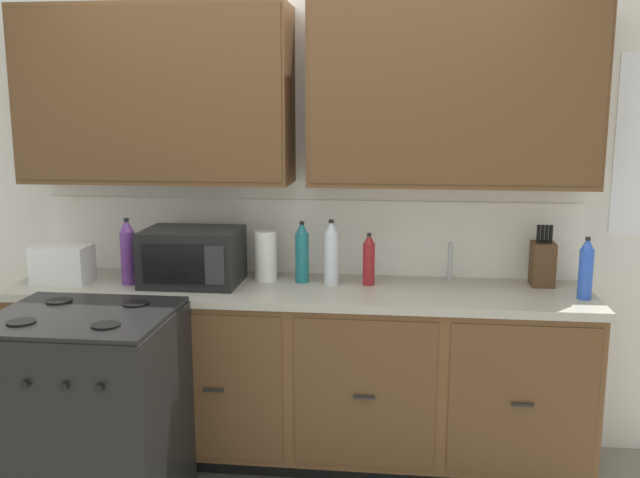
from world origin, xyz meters
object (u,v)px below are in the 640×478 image
Objects in this scene: knife_block at (543,263)px; bottle_blue at (586,269)px; toaster at (62,264)px; paper_towel_roll at (266,256)px; bottle_teal at (302,253)px; bottle_clear at (331,253)px; bottle_violet at (128,252)px; bottle_red at (369,260)px; stove_range at (88,417)px; microwave at (192,257)px.

bottle_blue is (0.15, -0.24, 0.03)m from knife_block.
toaster is 1.04m from paper_towel_roll.
bottle_clear is at bearing -13.55° from bottle_teal.
bottle_violet reaches higher than bottle_clear.
toaster is 1.56m from bottle_red.
bottle_red is (0.53, -0.03, -0.00)m from paper_towel_roll.
toaster is at bearing -179.64° from bottle_violet.
toaster is (-0.37, 0.58, 0.55)m from stove_range.
knife_block reaches higher than toaster.
bottle_teal is at bearing 166.45° from bottle_clear.
bottle_clear reaches higher than bottle_blue.
paper_towel_roll is 0.69m from bottle_violet.
knife_block is 0.92× the size of bottle_violet.
bottle_clear reaches higher than knife_block.
bottle_teal is at bearing -176.53° from knife_block.
microwave is 0.67m from toaster.
bottle_teal is 1.07× the size of bottle_blue.
bottle_blue reaches higher than stove_range.
toaster is 1.06× the size of bottle_red.
bottle_teal reaches higher than microwave.
stove_range is 3.65× the size of paper_towel_roll.
bottle_violet reaches higher than paper_towel_roll.
microwave is 1.71× the size of toaster.
bottle_blue is 0.87× the size of bottle_violet.
stove_range is 0.92m from microwave.
knife_block is 1.17× the size of bottle_red.
microwave reaches higher than bottle_red.
stove_range is 3.01× the size of bottle_teal.
bottle_blue is at bearing -6.04° from bottle_clear.
bottle_violet reaches higher than bottle_red.
microwave is 1.91m from bottle_blue.
toaster is 0.84× the size of bottle_clear.
toaster is 0.95× the size of bottle_blue.
knife_block is 1.05× the size of bottle_blue.
bottle_violet is at bearing 0.36° from toaster.
bottle_violet is at bearing -174.16° from knife_block.
stove_range is 3.39× the size of toaster.
microwave is at bearing -175.30° from bottle_clear.
paper_towel_roll is 0.77× the size of bottle_violet.
knife_block is at bearing 5.84° from bottle_violet.
microwave is 1.44× the size of bottle_clear.
paper_towel_roll is at bearing 171.28° from bottle_clear.
bottle_red is (-0.87, -0.09, 0.01)m from knife_block.
microwave reaches higher than paper_towel_roll.
bottle_red is 0.84× the size of bottle_teal.
bottle_teal is 0.95× the size of bottle_clear.
toaster is 0.89× the size of bottle_teal.
bottle_teal is at bearing 6.62° from toaster.
paper_towel_roll is (0.35, 0.11, -0.01)m from microwave.
bottle_violet is (0.35, 0.00, 0.07)m from toaster.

